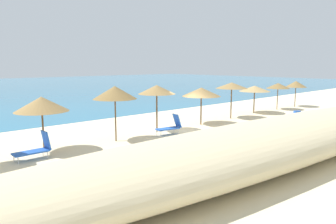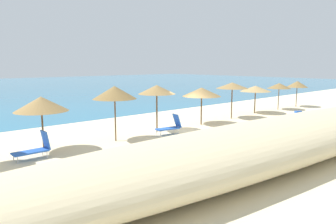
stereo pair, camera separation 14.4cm
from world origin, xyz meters
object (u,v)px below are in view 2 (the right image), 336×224
at_px(beach_umbrella_9, 297,84).
at_px(beach_umbrella_3, 115,93).
at_px(beach_umbrella_4, 157,90).
at_px(beach_umbrella_7, 255,89).
at_px(lounge_chair_0, 35,148).
at_px(beach_umbrella_2, 41,104).
at_px(lounge_chair_1, 171,126).
at_px(beach_umbrella_8, 279,86).
at_px(beach_umbrella_6, 232,86).
at_px(beach_umbrella_5, 202,92).
at_px(cooler_box, 298,113).

bearing_deg(beach_umbrella_9, beach_umbrella_3, -179.92).
distance_m(beach_umbrella_3, beach_umbrella_4, 3.26).
xyz_separation_m(beach_umbrella_7, lounge_chair_0, (-18.57, -0.86, -1.62)).
relative_size(beach_umbrella_2, beach_umbrella_4, 0.92).
relative_size(beach_umbrella_3, lounge_chair_1, 1.85).
bearing_deg(beach_umbrella_8, beach_umbrella_7, 175.84).
height_order(beach_umbrella_4, lounge_chair_0, beach_umbrella_4).
distance_m(beach_umbrella_4, beach_umbrella_7, 10.92).
distance_m(beach_umbrella_8, beach_umbrella_9, 3.16).
height_order(beach_umbrella_3, beach_umbrella_4, beach_umbrella_3).
distance_m(beach_umbrella_3, beach_umbrella_8, 17.60).
height_order(beach_umbrella_6, lounge_chair_0, beach_umbrella_6).
xyz_separation_m(beach_umbrella_5, lounge_chair_0, (-11.40, -0.48, -1.78)).
xyz_separation_m(beach_umbrella_6, lounge_chair_0, (-14.97, -0.59, -2.06)).
bearing_deg(beach_umbrella_7, beach_umbrella_3, -178.22).
height_order(beach_umbrella_3, lounge_chair_0, beach_umbrella_3).
distance_m(beach_umbrella_7, beach_umbrella_8, 3.46).
bearing_deg(lounge_chair_1, beach_umbrella_4, 13.95).
height_order(beach_umbrella_7, beach_umbrella_9, beach_umbrella_9).
relative_size(beach_umbrella_4, beach_umbrella_8, 1.18).
bearing_deg(beach_umbrella_5, lounge_chair_1, -166.59).
height_order(beach_umbrella_5, beach_umbrella_8, beach_umbrella_5).
xyz_separation_m(beach_umbrella_7, beach_umbrella_9, (6.60, -0.41, 0.12)).
distance_m(lounge_chair_0, lounge_chair_1, 7.75).
bearing_deg(cooler_box, beach_umbrella_9, 28.09).
xyz_separation_m(beach_umbrella_3, beach_umbrella_4, (3.24, 0.37, -0.04)).
bearing_deg(lounge_chair_0, beach_umbrella_9, -90.15).
bearing_deg(beach_umbrella_8, beach_umbrella_6, -179.86).
height_order(beach_umbrella_7, lounge_chair_0, beach_umbrella_7).
height_order(beach_umbrella_2, cooler_box, beach_umbrella_2).
distance_m(beach_umbrella_2, beach_umbrella_6, 14.31).
bearing_deg(beach_umbrella_2, beach_umbrella_6, -0.89).
xyz_separation_m(beach_umbrella_2, beach_umbrella_3, (3.76, -0.39, 0.34)).
distance_m(beach_umbrella_2, beach_umbrella_9, 24.51).
relative_size(lounge_chair_1, cooler_box, 3.10).
height_order(beach_umbrella_8, lounge_chair_0, beach_umbrella_8).
distance_m(beach_umbrella_9, lounge_chair_1, 17.54).
height_order(beach_umbrella_5, beach_umbrella_9, beach_umbrella_5).
relative_size(beach_umbrella_5, beach_umbrella_6, 0.96).
bearing_deg(lounge_chair_1, beach_umbrella_8, -76.01).
bearing_deg(cooler_box, lounge_chair_1, 172.98).
xyz_separation_m(beach_umbrella_6, lounge_chair_1, (-7.23, -0.98, -2.03)).
height_order(beach_umbrella_3, beach_umbrella_6, beach_umbrella_3).
relative_size(beach_umbrella_2, beach_umbrella_8, 1.09).
bearing_deg(beach_umbrella_3, cooler_box, -8.40).
bearing_deg(beach_umbrella_9, beach_umbrella_8, 177.10).
bearing_deg(beach_umbrella_7, beach_umbrella_9, -3.56).
distance_m(beach_umbrella_5, beach_umbrella_6, 3.58).
bearing_deg(beach_umbrella_5, beach_umbrella_6, 1.71).
xyz_separation_m(beach_umbrella_7, cooler_box, (2.06, -2.83, -1.95)).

